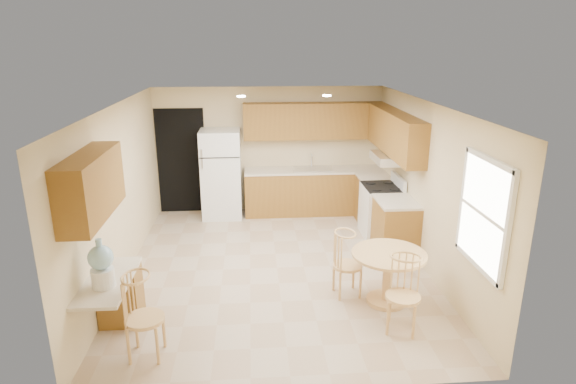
{
  "coord_description": "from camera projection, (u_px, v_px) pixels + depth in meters",
  "views": [
    {
      "loc": [
        -0.35,
        -6.72,
        3.35
      ],
      "look_at": [
        0.19,
        0.3,
        1.13
      ],
      "focal_mm": 30.0,
      "sensor_mm": 36.0,
      "label": 1
    }
  ],
  "objects": [
    {
      "name": "sink",
      "position": [
        313.0,
        169.0,
        9.54
      ],
      "size": [
        0.78,
        0.44,
        0.01
      ],
      "primitive_type": "cube",
      "color": "silver",
      "rests_on": "counter_back"
    },
    {
      "name": "can_light_a",
      "position": [
        241.0,
        96.0,
        7.77
      ],
      "size": [
        0.14,
        0.14,
        0.02
      ],
      "primitive_type": "cylinder",
      "color": "white",
      "rests_on": "ceiling"
    },
    {
      "name": "chair_desk",
      "position": [
        142.0,
        313.0,
        5.09
      ],
      "size": [
        0.43,
        0.56,
        0.97
      ],
      "rotation": [
        0.0,
        0.0,
        -1.62
      ],
      "color": "#E0B170",
      "rests_on": "floor"
    },
    {
      "name": "doorway",
      "position": [
        182.0,
        161.0,
        9.58
      ],
      "size": [
        0.9,
        0.02,
        2.1
      ],
      "primitive_type": "cube",
      "color": "black",
      "rests_on": "floor"
    },
    {
      "name": "window",
      "position": [
        484.0,
        214.0,
        5.37
      ],
      "size": [
        0.06,
        1.12,
        1.3
      ],
      "color": "white",
      "rests_on": "wall_right"
    },
    {
      "name": "base_cab_right_b",
      "position": [
        395.0,
        228.0,
        7.81
      ],
      "size": [
        0.6,
        0.8,
        0.87
      ],
      "primitive_type": "cube",
      "color": "olive",
      "rests_on": "floor"
    },
    {
      "name": "counter_right_b",
      "position": [
        397.0,
        202.0,
        7.67
      ],
      "size": [
        0.63,
        0.8,
        0.04
      ],
      "primitive_type": "cube",
      "color": "beige",
      "rests_on": "base_cab_right_b"
    },
    {
      "name": "ceiling",
      "position": [
        276.0,
        105.0,
        6.67
      ],
      "size": [
        4.5,
        5.5,
        0.02
      ],
      "primitive_type": "cube",
      "color": "white",
      "rests_on": "wall_back"
    },
    {
      "name": "water_crock",
      "position": [
        102.0,
        265.0,
        5.2
      ],
      "size": [
        0.27,
        0.27,
        0.56
      ],
      "color": "white",
      "rests_on": "desk_top"
    },
    {
      "name": "wall_front",
      "position": [
        292.0,
        279.0,
        4.43
      ],
      "size": [
        4.5,
        0.02,
        2.5
      ],
      "primitive_type": "cube",
      "color": "beige",
      "rests_on": "floor"
    },
    {
      "name": "dining_table",
      "position": [
        388.0,
        270.0,
        6.3
      ],
      "size": [
        0.97,
        0.97,
        0.72
      ],
      "rotation": [
        0.0,
        0.0,
        0.15
      ],
      "color": "#E0B170",
      "rests_on": "floor"
    },
    {
      "name": "upper_cab_left",
      "position": [
        91.0,
        186.0,
        5.19
      ],
      "size": [
        0.33,
        1.4,
        0.7
      ],
      "primitive_type": "cube",
      "color": "olive",
      "rests_on": "wall_left"
    },
    {
      "name": "wall_right",
      "position": [
        426.0,
        187.0,
        7.21
      ],
      "size": [
        0.02,
        5.5,
        2.5
      ],
      "primitive_type": "cube",
      "color": "beige",
      "rests_on": "floor"
    },
    {
      "name": "counter_back",
      "position": [
        314.0,
        170.0,
        9.54
      ],
      "size": [
        2.75,
        0.63,
        0.04
      ],
      "primitive_type": "cube",
      "color": "beige",
      "rests_on": "base_cab_back"
    },
    {
      "name": "range_hood",
      "position": [
        389.0,
        158.0,
        8.26
      ],
      "size": [
        0.5,
        0.76,
        0.14
      ],
      "primitive_type": "cube",
      "color": "silver",
      "rests_on": "upper_cab_right"
    },
    {
      "name": "base_cab_back",
      "position": [
        314.0,
        192.0,
        9.68
      ],
      "size": [
        2.75,
        0.6,
        0.87
      ],
      "primitive_type": "cube",
      "color": "olive",
      "rests_on": "floor"
    },
    {
      "name": "chair_table_b",
      "position": [
        406.0,
        291.0,
        5.57
      ],
      "size": [
        0.42,
        0.46,
        0.94
      ],
      "rotation": [
        0.0,
        0.0,
        2.78
      ],
      "color": "#E0B170",
      "rests_on": "floor"
    },
    {
      "name": "base_cab_right_a",
      "position": [
        373.0,
        200.0,
        9.19
      ],
      "size": [
        0.6,
        0.59,
        0.87
      ],
      "primitive_type": "cube",
      "color": "olive",
      "rests_on": "floor"
    },
    {
      "name": "wall_left",
      "position": [
        120.0,
        194.0,
        6.88
      ],
      "size": [
        0.02,
        5.5,
        2.5
      ],
      "primitive_type": "cube",
      "color": "beige",
      "rests_on": "floor"
    },
    {
      "name": "refrigerator",
      "position": [
        221.0,
        174.0,
        9.37
      ],
      "size": [
        0.76,
        0.74,
        1.73
      ],
      "color": "white",
      "rests_on": "floor"
    },
    {
      "name": "upper_cab_back",
      "position": [
        314.0,
        121.0,
        9.38
      ],
      "size": [
        2.75,
        0.33,
        0.7
      ],
      "primitive_type": "cube",
      "color": "olive",
      "rests_on": "wall_back"
    },
    {
      "name": "stove",
      "position": [
        381.0,
        210.0,
        8.54
      ],
      "size": [
        0.65,
        0.76,
        1.09
      ],
      "color": "white",
      "rests_on": "floor"
    },
    {
      "name": "desk_top",
      "position": [
        108.0,
        281.0,
        5.43
      ],
      "size": [
        0.5,
        1.2,
        0.04
      ],
      "primitive_type": "cube",
      "color": "beige",
      "rests_on": "desk_pedestal"
    },
    {
      "name": "counter_right_a",
      "position": [
        375.0,
        177.0,
        9.06
      ],
      "size": [
        0.63,
        0.59,
        0.04
      ],
      "primitive_type": "cube",
      "color": "beige",
      "rests_on": "base_cab_right_a"
    },
    {
      "name": "wall_back",
      "position": [
        269.0,
        150.0,
        9.66
      ],
      "size": [
        4.5,
        0.02,
        2.5
      ],
      "primitive_type": "cube",
      "color": "beige",
      "rests_on": "floor"
    },
    {
      "name": "desk_pedestal",
      "position": [
        121.0,
        295.0,
        5.91
      ],
      "size": [
        0.48,
        0.42,
        0.72
      ],
      "primitive_type": "cube",
      "color": "olive",
      "rests_on": "floor"
    },
    {
      "name": "chair_table_a",
      "position": [
        349.0,
        260.0,
        6.4
      ],
      "size": [
        0.4,
        0.52,
        0.91
      ],
      "rotation": [
        0.0,
        0.0,
        -1.44
      ],
      "color": "#E0B170",
      "rests_on": "floor"
    },
    {
      "name": "can_light_b",
      "position": [
        327.0,
        96.0,
        7.88
      ],
      "size": [
        0.14,
        0.14,
        0.02
      ],
      "primitive_type": "cylinder",
      "color": "white",
      "rests_on": "ceiling"
    },
    {
      "name": "upper_cab_right",
      "position": [
        395.0,
        133.0,
        8.16
      ],
      "size": [
        0.33,
        2.42,
        0.7
      ],
      "primitive_type": "cube",
      "color": "olive",
      "rests_on": "wall_right"
    },
    {
      "name": "floor",
      "position": [
        277.0,
        268.0,
        7.42
      ],
      "size": [
        5.5,
        5.5,
        0.0
      ],
      "primitive_type": "plane",
      "color": "tan",
      "rests_on": "ground"
    }
  ]
}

